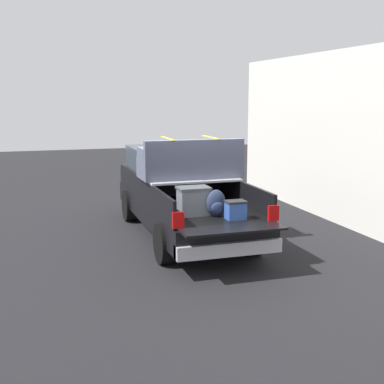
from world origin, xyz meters
TOP-DOWN VIEW (x-y plane):
  - ground_plane at (0.00, 0.00)m, footprint 40.00×40.00m
  - pickup_truck at (0.35, 0.00)m, footprint 6.05×2.09m
  - building_facade at (-0.35, -4.06)m, footprint 11.50×0.36m

SIDE VIEW (x-z plane):
  - ground_plane at x=0.00m, z-range 0.00..0.00m
  - pickup_truck at x=0.35m, z-range -0.15..2.07m
  - building_facade at x=-0.35m, z-range 0.00..4.17m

